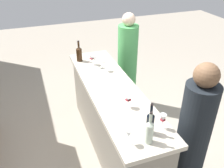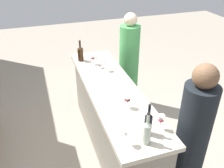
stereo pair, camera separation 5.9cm
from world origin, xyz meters
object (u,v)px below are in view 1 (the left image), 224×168
wine_bottle_leftmost_clear_pale (149,131)px  wine_glass_far_right (129,134)px  wine_glass_near_left (163,119)px  person_left_guest (127,65)px  wine_glass_near_right (128,99)px  person_center_guest (193,137)px  wine_glass_near_center (104,63)px  wine_glass_far_left (95,59)px  wine_glass_far_center (92,58)px  wine_bottle_second_left_near_black (150,122)px  wine_bottle_center_amber_brown (79,53)px

wine_bottle_leftmost_clear_pale → wine_glass_far_right: (0.04, 0.17, -0.01)m
wine_glass_near_left → person_left_guest: 1.83m
wine_glass_near_left → wine_glass_near_right: wine_glass_near_left is taller
person_left_guest → person_center_guest: (-1.78, 0.03, 0.00)m
wine_glass_near_center → wine_glass_far_left: bearing=30.0°
wine_glass_far_center → person_center_guest: person_center_guest is taller
wine_bottle_second_left_near_black → wine_glass_near_center: size_ratio=2.10×
wine_glass_far_right → wine_glass_near_left: bearing=-77.6°
person_left_guest → person_center_guest: size_ratio=1.00×
wine_glass_near_left → wine_glass_near_center: wine_glass_near_left is taller
wine_glass_near_center → person_left_guest: 0.79m
wine_glass_near_center → wine_glass_far_center: (0.23, 0.10, -0.01)m
wine_glass_near_left → person_center_guest: person_center_guest is taller
wine_bottle_leftmost_clear_pale → wine_glass_far_center: (1.65, 0.04, -0.02)m
wine_bottle_center_amber_brown → wine_glass_far_right: (-1.79, -0.01, -0.00)m
wine_glass_near_center → wine_glass_far_right: bearing=170.7°
wine_glass_near_right → wine_bottle_center_amber_brown: bearing=9.4°
wine_bottle_center_amber_brown → wine_glass_near_right: (-1.30, -0.21, -0.02)m
wine_glass_near_center → wine_glass_far_right: wine_glass_far_right is taller
wine_bottle_center_amber_brown → wine_glass_near_center: (-0.41, -0.23, -0.00)m
wine_bottle_leftmost_clear_pale → wine_glass_far_right: bearing=77.1°
wine_bottle_center_amber_brown → wine_glass_far_right: bearing=-179.8°
wine_glass_near_center → person_left_guest: (0.46, -0.54, -0.33)m
wine_glass_near_right → wine_glass_near_center: bearing=-1.3°
person_left_guest → person_center_guest: person_center_guest is taller
wine_glass_near_left → person_center_guest: 0.49m
wine_glass_far_right → wine_glass_near_right: bearing=-22.6°
wine_bottle_leftmost_clear_pale → person_left_guest: size_ratio=0.20×
wine_glass_near_left → wine_bottle_second_left_near_black: bearing=97.6°
wine_bottle_center_amber_brown → wine_glass_near_right: wine_bottle_center_amber_brown is taller
wine_bottle_leftmost_clear_pale → wine_glass_far_right: wine_bottle_leftmost_clear_pale is taller
wine_glass_near_center → person_left_guest: bearing=-49.6°
wine_bottle_center_amber_brown → person_left_guest: person_left_guest is taller
wine_glass_far_left → wine_bottle_second_left_near_black: bearing=-176.6°
wine_glass_near_left → wine_glass_near_right: bearing=21.9°
wine_glass_far_left → wine_glass_far_right: (-1.52, 0.15, -0.01)m
wine_glass_near_left → wine_glass_far_left: (1.43, 0.22, 0.02)m
wine_bottle_center_amber_brown → wine_glass_far_left: wine_bottle_center_amber_brown is taller
wine_glass_near_right → wine_glass_near_left: bearing=-158.1°
wine_bottle_second_left_near_black → person_left_guest: size_ratio=0.20×
wine_glass_near_right → person_center_guest: size_ratio=0.09×
wine_bottle_second_left_near_black → wine_glass_near_left: wine_bottle_second_left_near_black is taller
wine_glass_near_left → wine_glass_far_right: 0.38m
wine_bottle_second_left_near_black → wine_glass_near_left: (0.02, -0.14, -0.02)m
wine_bottle_leftmost_clear_pale → wine_glass_far_left: (1.55, 0.02, 0.00)m
wine_glass_near_left → person_left_guest: size_ratio=0.10×
wine_bottle_second_left_near_black → wine_glass_near_right: (0.43, 0.03, -0.02)m
wine_bottle_leftmost_clear_pale → wine_bottle_center_amber_brown: 1.84m
wine_bottle_center_amber_brown → wine_glass_near_center: bearing=-150.5°
wine_glass_near_center → person_center_guest: (-1.32, -0.52, -0.32)m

